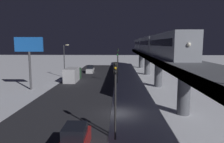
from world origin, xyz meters
TOP-DOWN VIEW (x-y plane):
  - ground_plane at (0.00, 0.00)m, footprint 240.00×240.00m
  - avenue_asphalt at (6.14, 0.00)m, footprint 11.00×105.63m
  - elevated_railway at (-7.34, -0.00)m, footprint 5.00×105.63m
  - subway_train at (-7.43, -26.77)m, footprint 2.94×55.47m
  - sedan_white at (7.54, -33.20)m, footprint 1.91×4.21m
  - sedan_red at (2.94, 8.50)m, footprint 1.80×4.29m
  - box_truck at (9.54, -20.43)m, footprint 2.40×7.40m
  - traffic_light_near at (0.04, 6.52)m, footprint 0.32×0.44m
  - traffic_light_mid at (0.04, -18.52)m, footprint 0.32×0.44m
  - traffic_light_far at (0.04, -43.56)m, footprint 0.32×0.44m
  - commercial_billboard at (14.83, -11.81)m, footprint 4.80×0.36m
  - street_lamp_far at (12.21, -25.00)m, footprint 1.35×0.44m

SIDE VIEW (x-z plane):
  - ground_plane at x=0.00m, z-range 0.00..0.00m
  - avenue_asphalt at x=6.14m, z-range 0.00..0.01m
  - sedan_white at x=7.54m, z-range -0.20..1.77m
  - sedan_red at x=2.94m, z-range -0.19..1.78m
  - box_truck at x=9.54m, z-range -0.05..2.75m
  - traffic_light_near at x=0.04m, z-range 1.00..7.40m
  - traffic_light_mid at x=0.04m, z-range 1.00..7.40m
  - traffic_light_far at x=0.04m, z-range 1.00..7.40m
  - street_lamp_far at x=12.21m, z-range 0.99..8.64m
  - elevated_railway at x=-7.34m, z-range 2.14..8.01m
  - commercial_billboard at x=14.83m, z-range 2.38..11.28m
  - subway_train at x=-7.43m, z-range 5.95..9.35m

